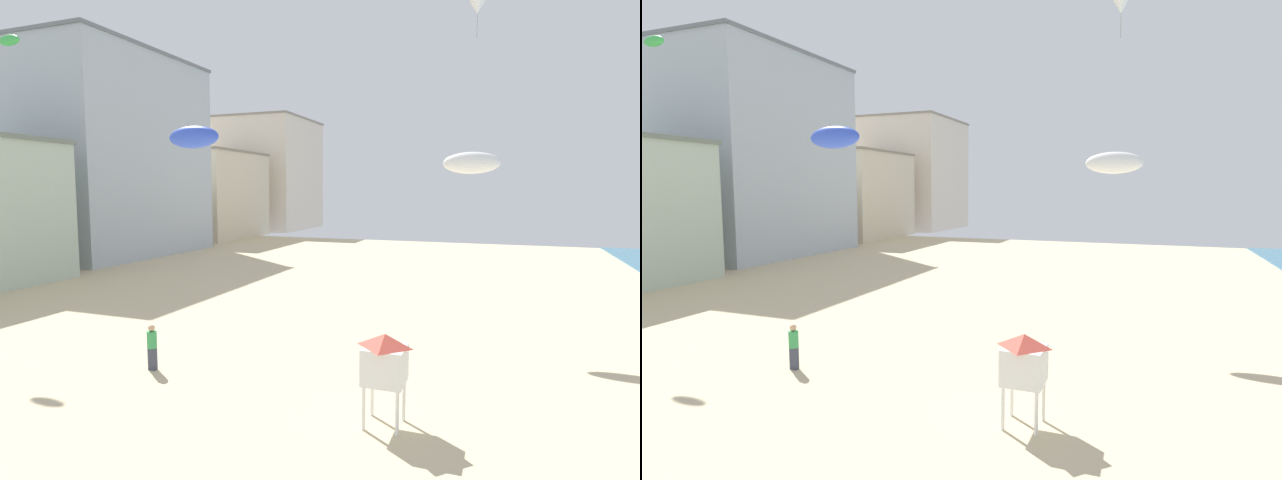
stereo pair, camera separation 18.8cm
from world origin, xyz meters
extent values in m
cube|color=#ADB7C1|center=(-27.56, 37.44, 9.51)|extent=(12.88, 17.36, 19.02)
cube|color=slate|center=(-27.56, 37.44, 19.17)|extent=(13.14, 17.71, 0.30)
cube|color=beige|center=(-27.56, 55.86, 5.58)|extent=(10.53, 13.73, 11.15)
cube|color=gray|center=(-27.56, 55.86, 11.30)|extent=(10.74, 14.01, 0.30)
cube|color=silver|center=(-27.56, 72.86, 8.76)|extent=(13.76, 15.54, 17.52)
cube|color=gray|center=(-27.56, 72.86, 17.67)|extent=(14.03, 15.86, 0.30)
cube|color=#383D4C|center=(-2.08, 12.69, 0.40)|extent=(0.28, 0.18, 0.80)
cylinder|color=#389951|center=(-2.08, 12.69, 1.10)|extent=(0.34, 0.34, 0.60)
sphere|color=tan|center=(-2.08, 12.69, 1.52)|extent=(0.24, 0.24, 0.24)
cylinder|color=white|center=(6.13, 11.06, 0.60)|extent=(0.10, 0.10, 1.20)
cylinder|color=white|center=(7.03, 11.06, 0.60)|extent=(0.10, 0.10, 1.20)
cylinder|color=white|center=(6.13, 11.96, 0.60)|extent=(0.10, 0.10, 1.20)
cylinder|color=white|center=(7.03, 11.96, 0.60)|extent=(0.10, 0.10, 1.20)
cube|color=white|center=(6.58, 11.51, 1.70)|extent=(1.10, 1.10, 1.00)
pyramid|color=#D14C3D|center=(6.58, 11.51, 2.38)|extent=(1.10, 1.10, 0.35)
ellipsoid|color=white|center=(8.01, 21.81, 7.56)|extent=(2.47, 0.69, 0.96)
ellipsoid|color=blue|center=(0.17, 12.29, 8.03)|extent=(1.82, 0.50, 0.71)
cone|color=white|center=(7.73, 27.40, 16.08)|extent=(0.88, 0.88, 0.72)
cylinder|color=#A4A4A4|center=(7.73, 27.40, 15.08)|extent=(0.05, 0.05, 1.28)
ellipsoid|color=green|center=(-13.42, 16.79, 13.62)|extent=(1.33, 0.37, 0.52)
camera|label=1|loc=(9.45, -1.08, 6.37)|focal=27.63mm
camera|label=2|loc=(9.63, -1.02, 6.37)|focal=27.63mm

